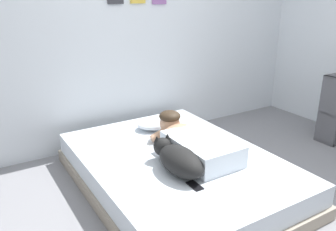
{
  "coord_description": "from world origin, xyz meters",
  "views": [
    {
      "loc": [
        -1.68,
        -1.67,
        1.6
      ],
      "look_at": [
        -0.14,
        0.85,
        0.53
      ],
      "focal_mm": 37.22,
      "sensor_mm": 36.0,
      "label": 1
    }
  ],
  "objects_px": {
    "bed": "(177,171)",
    "pillow": "(161,122)",
    "person_lying": "(192,141)",
    "cell_phone": "(195,186)",
    "coffee_cup": "(180,133)",
    "dog": "(179,159)"
  },
  "relations": [
    {
      "from": "dog",
      "to": "cell_phone",
      "type": "distance_m",
      "value": 0.26
    },
    {
      "from": "bed",
      "to": "coffee_cup",
      "type": "relative_size",
      "value": 16.31
    },
    {
      "from": "person_lying",
      "to": "coffee_cup",
      "type": "xyz_separation_m",
      "value": [
        0.09,
        0.33,
        -0.07
      ]
    },
    {
      "from": "bed",
      "to": "cell_phone",
      "type": "height_order",
      "value": "cell_phone"
    },
    {
      "from": "person_lying",
      "to": "cell_phone",
      "type": "xyz_separation_m",
      "value": [
        -0.3,
        -0.46,
        -0.1
      ]
    },
    {
      "from": "pillow",
      "to": "dog",
      "type": "xyz_separation_m",
      "value": [
        -0.35,
        -0.87,
        0.05
      ]
    },
    {
      "from": "coffee_cup",
      "to": "bed",
      "type": "bearing_deg",
      "value": -126.48
    },
    {
      "from": "pillow",
      "to": "coffee_cup",
      "type": "xyz_separation_m",
      "value": [
        0.02,
        -0.32,
        -0.02
      ]
    },
    {
      "from": "person_lying",
      "to": "dog",
      "type": "height_order",
      "value": "person_lying"
    },
    {
      "from": "pillow",
      "to": "dog",
      "type": "bearing_deg",
      "value": -112.21
    },
    {
      "from": "pillow",
      "to": "person_lying",
      "type": "height_order",
      "value": "person_lying"
    },
    {
      "from": "person_lying",
      "to": "coffee_cup",
      "type": "distance_m",
      "value": 0.35
    },
    {
      "from": "person_lying",
      "to": "bed",
      "type": "bearing_deg",
      "value": 177.07
    },
    {
      "from": "pillow",
      "to": "dog",
      "type": "height_order",
      "value": "dog"
    },
    {
      "from": "pillow",
      "to": "cell_phone",
      "type": "distance_m",
      "value": 1.17
    },
    {
      "from": "bed",
      "to": "coffee_cup",
      "type": "height_order",
      "value": "coffee_cup"
    },
    {
      "from": "bed",
      "to": "pillow",
      "type": "distance_m",
      "value": 0.71
    },
    {
      "from": "cell_phone",
      "to": "person_lying",
      "type": "bearing_deg",
      "value": 57.11
    },
    {
      "from": "person_lying",
      "to": "pillow",
      "type": "bearing_deg",
      "value": 83.36
    },
    {
      "from": "pillow",
      "to": "person_lying",
      "type": "distance_m",
      "value": 0.66
    },
    {
      "from": "bed",
      "to": "pillow",
      "type": "xyz_separation_m",
      "value": [
        0.22,
        0.64,
        0.2
      ]
    },
    {
      "from": "dog",
      "to": "bed",
      "type": "bearing_deg",
      "value": 60.15
    }
  ]
}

